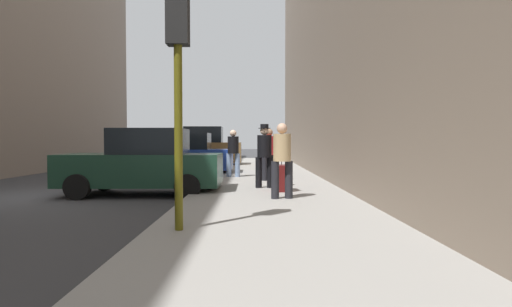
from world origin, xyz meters
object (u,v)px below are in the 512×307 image
object	(u,v)px
parked_blue_sedan	(183,155)
parked_bronze_suv	(201,148)
pedestrian_in_jeans	(233,151)
parked_dark_green_sedan	(144,163)
pedestrian_in_red_jacket	(269,152)
traffic_light	(178,52)
rolling_suitcase	(282,178)
pedestrian_with_fedora	(264,152)
pedestrian_in_tan_coat	(282,157)
fire_hydrant	(227,163)

from	to	relation	value
parked_blue_sedan	parked_bronze_suv	distance (m)	5.75
parked_blue_sedan	pedestrian_in_jeans	xyz separation A→B (m)	(2.21, -2.21, 0.26)
parked_dark_green_sedan	pedestrian_in_red_jacket	distance (m)	4.21
parked_bronze_suv	traffic_light	world-z (taller)	traffic_light
parked_dark_green_sedan	parked_blue_sedan	size ratio (longest dim) A/B	1.00
parked_dark_green_sedan	pedestrian_in_jeans	distance (m)	4.35
parked_blue_sedan	parked_bronze_suv	bearing A→B (deg)	90.00
traffic_light	rolling_suitcase	world-z (taller)	traffic_light
pedestrian_with_fedora	pedestrian_in_red_jacket	xyz separation A→B (m)	(0.21, 2.05, -0.03)
traffic_light	pedestrian_in_red_jacket	xyz separation A→B (m)	(1.62, 7.30, -1.65)
pedestrian_in_red_jacket	pedestrian_in_jeans	size ratio (longest dim) A/B	1.00
pedestrian_in_tan_coat	traffic_light	bearing A→B (deg)	-118.79
traffic_light	pedestrian_with_fedora	distance (m)	5.68
fire_hydrant	pedestrian_with_fedora	bearing A→B (deg)	-76.54
pedestrian_in_tan_coat	parked_dark_green_sedan	bearing A→B (deg)	154.03
parked_blue_sedan	fire_hydrant	bearing A→B (deg)	14.24
traffic_light	rolling_suitcase	size ratio (longest dim) A/B	3.46
parked_bronze_suv	fire_hydrant	size ratio (longest dim) A/B	6.56
rolling_suitcase	pedestrian_in_jeans	bearing A→B (deg)	109.57
fire_hydrant	traffic_light	bearing A→B (deg)	-89.75
parked_dark_green_sedan	fire_hydrant	size ratio (longest dim) A/B	5.97
fire_hydrant	pedestrian_in_jeans	bearing A→B (deg)	-81.30
traffic_light	pedestrian_with_fedora	xyz separation A→B (m)	(1.40, 5.26, -1.62)
pedestrian_in_tan_coat	pedestrian_with_fedora	bearing A→B (deg)	99.33
pedestrian_with_fedora	rolling_suitcase	world-z (taller)	pedestrian_with_fedora
parked_bronze_suv	pedestrian_in_tan_coat	distance (m)	13.92
parked_blue_sedan	rolling_suitcase	distance (m)	7.35
parked_blue_sedan	pedestrian_in_red_jacket	bearing A→B (deg)	-45.82
parked_bronze_suv	rolling_suitcase	size ratio (longest dim) A/B	4.44
fire_hydrant	rolling_suitcase	world-z (taller)	rolling_suitcase
parked_bronze_suv	rolling_suitcase	world-z (taller)	parked_bronze_suv
parked_bronze_suv	pedestrian_in_tan_coat	bearing A→B (deg)	-75.02
parked_blue_sedan	pedestrian_in_tan_coat	distance (m)	8.50
fire_hydrant	pedestrian_in_jeans	size ratio (longest dim) A/B	0.41
parked_dark_green_sedan	pedestrian_in_jeans	xyz separation A→B (m)	(2.21, 3.73, 0.26)
fire_hydrant	pedestrian_in_red_jacket	xyz separation A→B (m)	(1.67, -4.03, 0.61)
parked_blue_sedan	pedestrian_in_red_jacket	xyz separation A→B (m)	(3.47, -3.57, 0.26)
pedestrian_with_fedora	pedestrian_in_tan_coat	bearing A→B (deg)	-80.67
parked_bronze_suv	pedestrian_in_red_jacket	size ratio (longest dim) A/B	2.70
parked_bronze_suv	pedestrian_in_tan_coat	world-z (taller)	parked_bronze_suv
parked_blue_sedan	pedestrian_with_fedora	distance (m)	6.50
parked_dark_green_sedan	pedestrian_in_jeans	world-z (taller)	pedestrian_in_jeans
fire_hydrant	rolling_suitcase	distance (m)	7.06
fire_hydrant	rolling_suitcase	xyz separation A→B (m)	(1.88, -6.81, -0.01)
pedestrian_in_red_jacket	pedestrian_in_tan_coat	xyz separation A→B (m)	(0.13, -4.13, 0.00)
parked_blue_sedan	pedestrian_in_jeans	world-z (taller)	pedestrian_in_jeans
parked_dark_green_sedan	pedestrian_in_tan_coat	xyz separation A→B (m)	(3.60, -1.75, 0.26)
parked_bronze_suv	pedestrian_in_red_jacket	distance (m)	9.94
fire_hydrant	pedestrian_in_tan_coat	world-z (taller)	pedestrian_in_tan_coat
fire_hydrant	pedestrian_in_jeans	xyz separation A→B (m)	(0.41, -2.67, 0.61)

